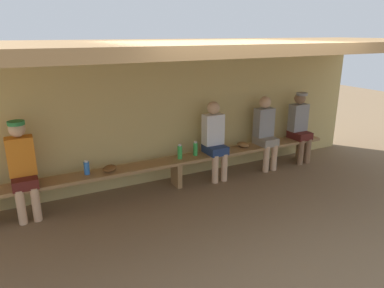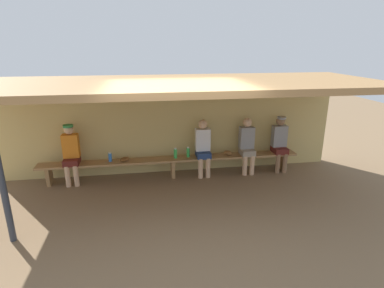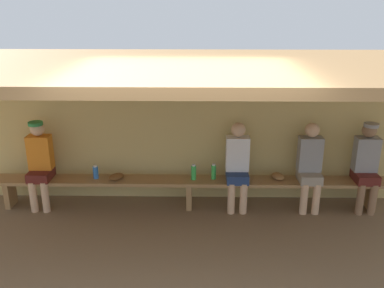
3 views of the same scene
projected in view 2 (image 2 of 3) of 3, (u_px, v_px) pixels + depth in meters
name	position (u px, v px, depth m)	size (l,w,h in m)	color
ground_plane	(181.00, 209.00, 5.92)	(24.00, 24.00, 0.00)	brown
back_wall	(170.00, 127.00, 7.46)	(8.00, 0.20, 2.20)	tan
dugout_roof	(175.00, 84.00, 5.89)	(8.00, 2.80, 0.12)	#9E7547
support_post	(1.00, 177.00, 4.65)	(0.10, 0.10, 2.20)	#2D333D
bench	(173.00, 161.00, 7.26)	(6.00, 0.36, 0.46)	#9E7547
player_in_red	(71.00, 152.00, 6.81)	(0.34, 0.42, 1.34)	#591E19
player_with_sunglasses	(203.00, 146.00, 7.27)	(0.34, 0.42, 1.34)	navy
player_leftmost	(280.00, 141.00, 7.55)	(0.34, 0.42, 1.34)	#591E19
player_rightmost	(247.00, 143.00, 7.43)	(0.34, 0.42, 1.34)	gray
water_bottle_orange	(175.00, 153.00, 7.22)	(0.08, 0.08, 0.24)	green
water_bottle_clear	(188.00, 152.00, 7.29)	(0.07, 0.07, 0.24)	green
water_bottle_blue	(110.00, 157.00, 7.01)	(0.08, 0.08, 0.21)	blue
baseball_glove_worn	(228.00, 153.00, 7.46)	(0.24, 0.17, 0.09)	olive
baseball_glove_tan	(125.00, 159.00, 7.04)	(0.24, 0.17, 0.09)	brown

